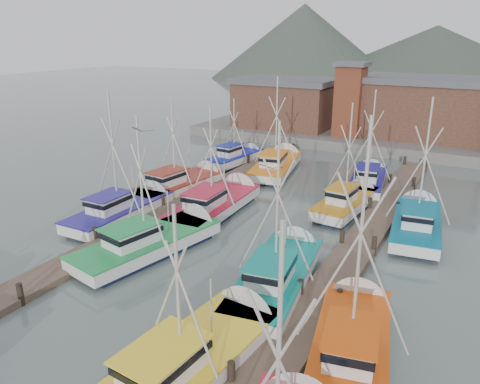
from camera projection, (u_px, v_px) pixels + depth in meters
The scene contains 22 objects.
ground at pixel (219, 259), 28.03m from camera, with size 260.00×260.00×0.00m, color #4F5F5B.
dock_left at pixel (166, 214), 34.50m from camera, with size 2.30×46.00×1.50m.
dock_right at pixel (353, 254), 28.14m from camera, with size 2.30×46.00×1.50m.
quay at pixel (371, 136), 58.56m from camera, with size 44.00×16.00×1.20m, color slate.
shed_left at pixel (285, 102), 60.69m from camera, with size 12.72×8.48×6.20m.
shed_center at pixel (426, 107), 54.52m from camera, with size 14.84×9.54×6.90m.
lookout_tower at pixel (350, 99), 54.55m from camera, with size 3.60×3.60×8.50m.
distant_hills at pixel (400, 80), 135.63m from camera, with size 175.00×140.00×42.00m.
boat_1 at pixel (195, 358), 18.47m from camera, with size 4.08×10.50×8.36m.
boat_4 at pixel (156, 241), 28.89m from camera, with size 5.10×10.64×9.51m.
boat_5 at pixel (279, 273), 24.99m from camera, with size 4.43×10.17×9.88m.
boat_6 at pixel (125, 209), 34.11m from camera, with size 4.14×9.49×10.12m.
boat_7 at pixel (352, 341), 19.47m from camera, with size 4.63×9.72×11.05m.
boat_8 at pixel (217, 203), 35.25m from camera, with size 3.78×10.52×9.11m.
boat_9 at pixel (348, 201), 35.60m from camera, with size 3.52×8.51×8.88m.
boat_10 at pixel (181, 184), 39.78m from camera, with size 4.13×10.02×8.91m.
boat_11 at pixel (417, 221), 31.82m from camera, with size 4.08×9.69×10.00m.
boat_12 at pixel (277, 164), 45.66m from camera, with size 5.01×10.61×10.10m.
boat_13 at pixel (368, 180), 40.93m from camera, with size 3.91×8.91×9.22m.
boat_14 at pixel (238, 157), 48.27m from camera, with size 3.26×8.05×7.36m.
gull_near at pixel (143, 130), 25.24m from camera, with size 1.55×0.63×0.24m.
gull_far at pixel (271, 167), 27.91m from camera, with size 1.55×0.62×0.24m.
Camera 1 is at (13.23, -21.53, 12.84)m, focal length 35.00 mm.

